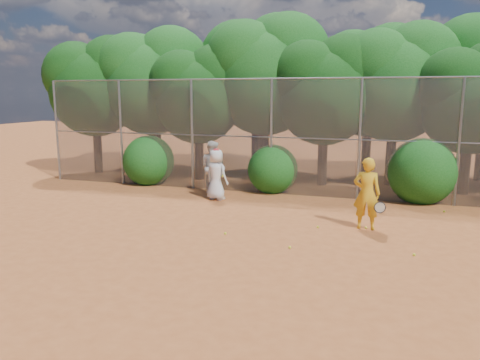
% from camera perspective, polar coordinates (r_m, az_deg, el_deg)
% --- Properties ---
extents(ground, '(80.00, 80.00, 0.00)m').
position_cam_1_polar(ground, '(10.86, 0.94, -8.33)').
color(ground, '#A45225').
rests_on(ground, ground).
extents(fence_back, '(20.05, 0.09, 4.03)m').
position_cam_1_polar(fence_back, '(16.20, 6.84, 5.29)').
color(fence_back, gray).
rests_on(fence_back, ground).
extents(tree_0, '(4.38, 3.81, 6.00)m').
position_cam_1_polar(tree_0, '(21.78, -17.18, 11.18)').
color(tree_0, black).
rests_on(tree_0, ground).
extents(tree_1, '(4.64, 4.03, 6.35)m').
position_cam_1_polar(tree_1, '(20.90, -10.65, 12.15)').
color(tree_1, black).
rests_on(tree_1, ground).
extents(tree_2, '(3.99, 3.47, 5.47)m').
position_cam_1_polar(tree_2, '(19.17, -4.95, 10.71)').
color(tree_2, black).
rests_on(tree_2, ground).
extents(tree_3, '(4.89, 4.26, 6.70)m').
position_cam_1_polar(tree_3, '(19.33, 3.27, 13.14)').
color(tree_3, black).
rests_on(tree_3, ground).
extents(tree_4, '(4.19, 3.64, 5.73)m').
position_cam_1_polar(tree_4, '(18.23, 10.48, 11.14)').
color(tree_4, black).
rests_on(tree_4, ground).
extents(tree_5, '(4.51, 3.92, 6.17)m').
position_cam_1_polar(tree_5, '(18.87, 18.56, 11.63)').
color(tree_5, black).
rests_on(tree_5, ground).
extents(tree_6, '(3.86, 3.36, 5.29)m').
position_cam_1_polar(tree_6, '(18.04, 26.50, 9.31)').
color(tree_6, black).
rests_on(tree_6, ground).
extents(tree_9, '(4.83, 4.20, 6.62)m').
position_cam_1_polar(tree_9, '(23.40, -10.11, 12.40)').
color(tree_9, black).
rests_on(tree_9, ground).
extents(tree_10, '(5.15, 4.48, 7.06)m').
position_cam_1_polar(tree_10, '(21.73, 2.19, 13.47)').
color(tree_10, black).
rests_on(tree_10, ground).
extents(tree_11, '(4.64, 4.03, 6.35)m').
position_cam_1_polar(tree_11, '(20.50, 15.71, 11.98)').
color(tree_11, black).
rests_on(tree_11, ground).
extents(bush_0, '(2.00, 2.00, 2.00)m').
position_cam_1_polar(bush_0, '(18.64, -11.07, 2.60)').
color(bush_0, '#124A14').
rests_on(bush_0, ground).
extents(bush_1, '(1.80, 1.80, 1.80)m').
position_cam_1_polar(bush_1, '(16.82, 4.02, 1.58)').
color(bush_1, '#124A14').
rests_on(bush_1, ground).
extents(bush_2, '(2.20, 2.20, 2.20)m').
position_cam_1_polar(bush_2, '(16.33, 21.30, 1.32)').
color(bush_2, '#124A14').
rests_on(bush_2, ground).
extents(player_yellow, '(0.85, 0.48, 1.89)m').
position_cam_1_polar(player_yellow, '(12.57, 15.20, -1.61)').
color(player_yellow, gold).
rests_on(player_yellow, ground).
extents(player_teen, '(0.95, 0.77, 1.72)m').
position_cam_1_polar(player_teen, '(15.55, -2.90, 0.69)').
color(player_teen, silver).
rests_on(player_teen, ground).
extents(player_white, '(1.15, 1.10, 1.87)m').
position_cam_1_polar(player_white, '(16.56, -3.34, 1.57)').
color(player_white, silver).
rests_on(player_white, ground).
extents(ball_0, '(0.07, 0.07, 0.07)m').
position_cam_1_polar(ball_0, '(12.57, 9.46, -5.66)').
color(ball_0, yellow).
rests_on(ball_0, ground).
extents(ball_1, '(0.07, 0.07, 0.07)m').
position_cam_1_polar(ball_1, '(12.78, 15.10, -5.63)').
color(ball_1, yellow).
rests_on(ball_1, ground).
extents(ball_2, '(0.07, 0.07, 0.07)m').
position_cam_1_polar(ball_2, '(10.88, 6.08, -8.16)').
color(ball_2, yellow).
rests_on(ball_2, ground).
extents(ball_3, '(0.07, 0.07, 0.07)m').
position_cam_1_polar(ball_3, '(11.03, 20.46, -8.53)').
color(ball_3, yellow).
rests_on(ball_3, ground).
extents(ball_4, '(0.07, 0.07, 0.07)m').
position_cam_1_polar(ball_4, '(11.86, -1.80, -6.52)').
color(ball_4, yellow).
rests_on(ball_4, ground).
extents(ball_5, '(0.07, 0.07, 0.07)m').
position_cam_1_polar(ball_5, '(15.28, 23.63, -3.52)').
color(ball_5, yellow).
rests_on(ball_5, ground).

